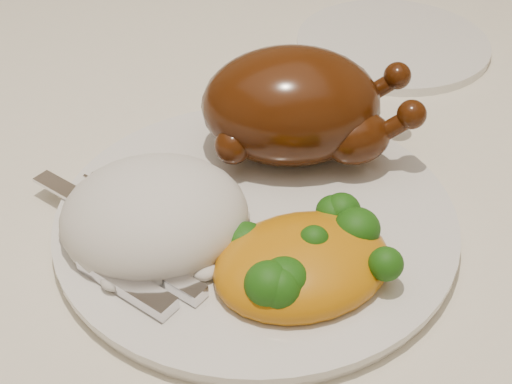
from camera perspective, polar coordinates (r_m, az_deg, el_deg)
name	(u,v)px	position (r m, az deg, el deg)	size (l,w,h in m)	color
dining_table	(51,282)	(0.65, -16.10, -6.94)	(1.60, 0.90, 0.76)	brown
tablecloth	(34,219)	(0.60, -17.33, -2.04)	(1.73, 1.03, 0.18)	beige
dinner_plate	(256,220)	(0.52, 0.00, -2.25)	(0.28, 0.28, 0.01)	silver
side_plate	(392,43)	(0.76, 10.86, 11.60)	(0.20, 0.20, 0.01)	silver
roast_chicken	(297,106)	(0.55, 3.28, 6.90)	(0.19, 0.15, 0.09)	#451907
rice_mound	(155,217)	(0.49, -8.09, -1.97)	(0.15, 0.15, 0.07)	white
mac_and_cheese	(306,259)	(0.46, 4.00, -5.36)	(0.12, 0.10, 0.05)	orange
cutlery	(129,251)	(0.48, -10.16, -4.68)	(0.08, 0.18, 0.01)	silver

